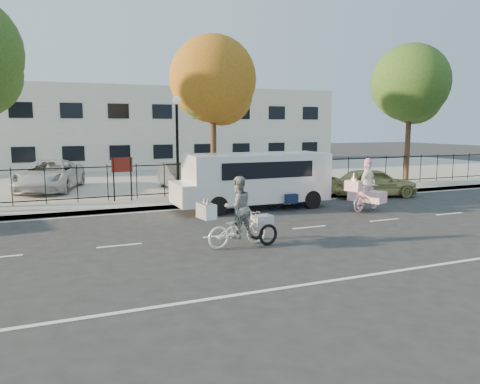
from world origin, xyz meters
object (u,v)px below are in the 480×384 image
gold_sedan (374,182)px  lot_car_b (49,175)px  lot_car_c (179,176)px  zebra_trike (238,219)px  white_van (254,178)px  bull_bike (286,193)px  lot_car_d (246,174)px  lamppost (177,129)px  unicorn_bike (367,192)px

gold_sedan → lot_car_b: lot_car_b is taller
gold_sedan → lot_car_c: bearing=68.5°
zebra_trike → white_van: white_van is taller
bull_bike → white_van: white_van is taller
bull_bike → zebra_trike: bearing=145.9°
zebra_trike → lot_car_d: bearing=-33.2°
lot_car_c → lot_car_d: 3.61m
white_van → lot_car_c: (-1.52, 5.59, -0.41)m
zebra_trike → bull_bike: (3.88, 4.47, -0.10)m
bull_bike → lot_car_b: bearing=53.0°
bull_bike → lot_car_b: (-8.47, 8.15, 0.25)m
lamppost → zebra_trike: bearing=-93.7°
gold_sedan → lot_car_d: 6.59m
unicorn_bike → lot_car_c: unicorn_bike is taller
gold_sedan → lot_car_b: (-13.68, 6.85, 0.22)m
lamppost → gold_sedan: size_ratio=1.11×
white_van → lot_car_b: white_van is taller
unicorn_bike → gold_sedan: size_ratio=0.53×
lot_car_d → gold_sedan: bearing=-47.8°
zebra_trike → unicorn_bike: 7.12m
zebra_trike → bull_bike: zebra_trike is taller
lot_car_b → lot_car_d: size_ratio=1.52×
white_van → lot_car_d: 6.06m
bull_bike → lot_car_c: (-2.58, 6.30, 0.15)m
white_van → bull_bike: bearing=-33.2°
zebra_trike → unicorn_bike: unicorn_bike is taller
zebra_trike → lot_car_b: bearing=11.1°
gold_sedan → lot_car_d: lot_car_d is taller
unicorn_bike → white_van: (-3.67, 2.26, 0.44)m
white_van → gold_sedan: size_ratio=1.57×
unicorn_bike → gold_sedan: bearing=-63.8°
lot_car_b → bull_bike: bearing=-28.2°
lamppost → lot_car_b: size_ratio=0.82×
unicorn_bike → white_van: 4.33m
bull_bike → lot_car_d: (1.03, 6.38, 0.11)m
zebra_trike → lot_car_b: 13.43m
bull_bike → lot_car_c: size_ratio=0.45×
bull_bike → lot_car_c: bearing=29.2°
unicorn_bike → lot_car_b: (-11.08, 9.70, 0.13)m
zebra_trike → lot_car_b: size_ratio=0.43×
lamppost → gold_sedan: 9.21m
lot_car_c → lot_car_d: bearing=1.5°
zebra_trike → lot_car_d: (4.91, 10.85, 0.00)m
gold_sedan → bull_bike: bearing=115.2°
lamppost → lot_car_c: (0.78, 2.70, -2.33)m
unicorn_bike → lot_car_b: unicorn_bike is taller
zebra_trike → bull_bike: size_ratio=1.29×
lamppost → gold_sedan: bearing=-15.0°
lamppost → gold_sedan: (8.57, -2.30, -2.45)m
unicorn_bike → lot_car_d: unicorn_bike is taller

